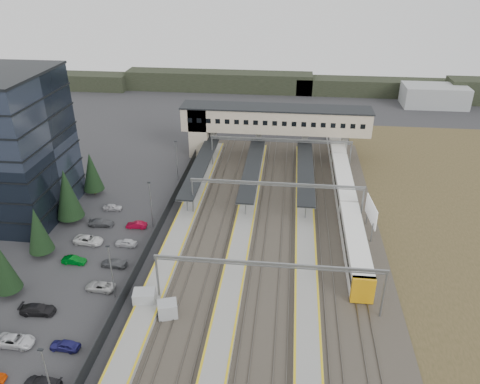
# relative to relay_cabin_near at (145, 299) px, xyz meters

# --- Properties ---
(ground) EXTENTS (220.00, 220.00, 0.00)m
(ground) POSITION_rel_relay_cabin_near_xyz_m (3.56, 9.21, -1.15)
(ground) COLOR #2B2B2D
(ground) RESTS_ON ground
(conifer_row) EXTENTS (4.42, 49.82, 9.50)m
(conifer_row) POSITION_rel_relay_cabin_near_xyz_m (-18.44, 5.35, 3.69)
(conifer_row) COLOR black
(conifer_row) RESTS_ON ground
(car_park) EXTENTS (10.45, 43.90, 1.27)m
(car_park) POSITION_rel_relay_cabin_near_xyz_m (-10.64, 2.31, -0.55)
(car_park) COLOR silver
(car_park) RESTS_ON ground
(lampposts) EXTENTS (0.50, 53.25, 8.07)m
(lampposts) POSITION_rel_relay_cabin_near_xyz_m (-4.44, 10.46, 3.19)
(lampposts) COLOR gray
(lampposts) RESTS_ON ground
(fence) EXTENTS (0.08, 90.00, 2.00)m
(fence) POSITION_rel_relay_cabin_near_xyz_m (-2.94, 14.21, -0.15)
(fence) COLOR #26282B
(fence) RESTS_ON ground
(relay_cabin_near) EXTENTS (3.03, 2.42, 2.29)m
(relay_cabin_near) POSITION_rel_relay_cabin_near_xyz_m (0.00, 0.00, 0.00)
(relay_cabin_near) COLOR #96999B
(relay_cabin_near) RESTS_ON ground
(relay_cabin_far) EXTENTS (2.86, 2.61, 2.17)m
(relay_cabin_far) POSITION_rel_relay_cabin_near_xyz_m (3.40, -1.64, -0.06)
(relay_cabin_far) COLOR #96999B
(relay_cabin_far) RESTS_ON ground
(rail_corridor) EXTENTS (34.00, 90.00, 0.92)m
(rail_corridor) POSITION_rel_relay_cabin_near_xyz_m (12.90, 14.21, -0.86)
(rail_corridor) COLOR #312C25
(rail_corridor) RESTS_ON ground
(canopies) EXTENTS (23.10, 30.00, 3.28)m
(canopies) POSITION_rel_relay_cabin_near_xyz_m (10.56, 36.21, 2.78)
(canopies) COLOR black
(canopies) RESTS_ON ground
(footbridge) EXTENTS (40.40, 6.40, 11.20)m
(footbridge) POSITION_rel_relay_cabin_near_xyz_m (11.27, 51.21, 6.78)
(footbridge) COLOR #B4A78D
(footbridge) RESTS_ON ground
(gantries) EXTENTS (28.40, 62.28, 7.17)m
(gantries) POSITION_rel_relay_cabin_near_xyz_m (15.56, 12.21, 4.85)
(gantries) COLOR gray
(gantries) RESTS_ON ground
(train) EXTENTS (2.97, 62.02, 3.74)m
(train) POSITION_rel_relay_cabin_near_xyz_m (27.56, 34.00, 0.98)
(train) COLOR white
(train) RESTS_ON ground
(billboard) EXTENTS (0.81, 6.51, 5.64)m
(billboard) POSITION_rel_relay_cabin_near_xyz_m (30.70, 20.95, 2.68)
(billboard) COLOR gray
(billboard) RESTS_ON ground
(treeline_far) EXTENTS (170.00, 19.00, 7.00)m
(treeline_far) POSITION_rel_relay_cabin_near_xyz_m (27.37, 101.49, 1.80)
(treeline_far) COLOR black
(treeline_far) RESTS_ON ground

